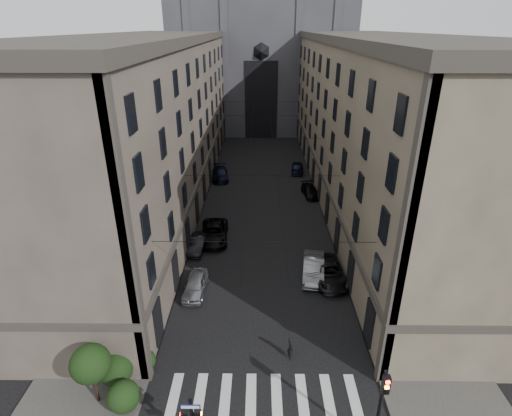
{
  "coord_description": "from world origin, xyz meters",
  "views": [
    {
      "loc": [
        -0.32,
        -11.65,
        19.76
      ],
      "look_at": [
        -0.52,
        12.6,
        8.62
      ],
      "focal_mm": 28.0,
      "sensor_mm": 36.0,
      "label": 1
    }
  ],
  "objects_px": {
    "car_right_midnear": "(328,272)",
    "car_left_midnear": "(198,244)",
    "car_left_midfar": "(214,233)",
    "car_right_far": "(297,168)",
    "pedestrian": "(291,348)",
    "car_left_near": "(195,285)",
    "car_left_far": "(220,174)",
    "car_right_near": "(313,268)",
    "gothic_tower": "(261,36)",
    "car_right_midfar": "(310,191)",
    "traffic_light_right": "(381,402)"
  },
  "relations": [
    {
      "from": "car_right_midnear",
      "to": "car_right_midfar",
      "type": "relative_size",
      "value": 1.25
    },
    {
      "from": "car_left_near",
      "to": "car_left_midnear",
      "type": "xyz_separation_m",
      "value": [
        -0.77,
        6.74,
        -0.05
      ]
    },
    {
      "from": "gothic_tower",
      "to": "pedestrian",
      "type": "xyz_separation_m",
      "value": [
        1.75,
        -66.96,
        -17.0
      ]
    },
    {
      "from": "car_left_midfar",
      "to": "car_left_far",
      "type": "bearing_deg",
      "value": 90.56
    },
    {
      "from": "car_left_midfar",
      "to": "car_right_midnear",
      "type": "relative_size",
      "value": 1.04
    },
    {
      "from": "car_left_near",
      "to": "car_right_far",
      "type": "bearing_deg",
      "value": 72.2
    },
    {
      "from": "pedestrian",
      "to": "traffic_light_right",
      "type": "bearing_deg",
      "value": -162.57
    },
    {
      "from": "car_left_near",
      "to": "pedestrian",
      "type": "xyz_separation_m",
      "value": [
        7.18,
        -6.91,
        0.08
      ]
    },
    {
      "from": "car_left_midfar",
      "to": "pedestrian",
      "type": "height_order",
      "value": "pedestrian"
    },
    {
      "from": "car_left_midnear",
      "to": "car_left_midfar",
      "type": "relative_size",
      "value": 0.71
    },
    {
      "from": "car_left_far",
      "to": "car_right_far",
      "type": "xyz_separation_m",
      "value": [
        11.05,
        2.68,
        -0.05
      ]
    },
    {
      "from": "traffic_light_right",
      "to": "car_right_near",
      "type": "xyz_separation_m",
      "value": [
        -1.24,
        15.37,
        -2.46
      ]
    },
    {
      "from": "car_left_near",
      "to": "car_right_midnear",
      "type": "height_order",
      "value": "car_right_midnear"
    },
    {
      "from": "car_left_midfar",
      "to": "car_right_near",
      "type": "bearing_deg",
      "value": -37.41
    },
    {
      "from": "car_right_near",
      "to": "pedestrian",
      "type": "xyz_separation_m",
      "value": [
        -2.62,
        -9.29,
        -0.02
      ]
    },
    {
      "from": "car_left_midnear",
      "to": "car_left_far",
      "type": "distance_m",
      "value": 19.54
    },
    {
      "from": "traffic_light_right",
      "to": "car_left_near",
      "type": "xyz_separation_m",
      "value": [
        -11.03,
        12.99,
        -2.57
      ]
    },
    {
      "from": "car_left_midfar",
      "to": "car_right_far",
      "type": "distance_m",
      "value": 22.56
    },
    {
      "from": "car_left_midfar",
      "to": "car_right_far",
      "type": "bearing_deg",
      "value": 60.86
    },
    {
      "from": "car_right_midnear",
      "to": "car_left_midnear",
      "type": "bearing_deg",
      "value": 153.18
    },
    {
      "from": "gothic_tower",
      "to": "pedestrian",
      "type": "bearing_deg",
      "value": -88.5
    },
    {
      "from": "gothic_tower",
      "to": "car_left_midnear",
      "type": "distance_m",
      "value": 56.33
    },
    {
      "from": "pedestrian",
      "to": "car_right_midnear",
      "type": "bearing_deg",
      "value": -38.49
    },
    {
      "from": "car_left_midnear",
      "to": "car_left_far",
      "type": "height_order",
      "value": "car_left_far"
    },
    {
      "from": "car_right_midnear",
      "to": "car_right_far",
      "type": "relative_size",
      "value": 1.31
    },
    {
      "from": "car_right_near",
      "to": "car_left_near",
      "type": "bearing_deg",
      "value": -159.18
    },
    {
      "from": "gothic_tower",
      "to": "traffic_light_right",
      "type": "relative_size",
      "value": 11.15
    },
    {
      "from": "car_left_far",
      "to": "car_right_near",
      "type": "bearing_deg",
      "value": -74.59
    },
    {
      "from": "car_left_far",
      "to": "car_right_far",
      "type": "bearing_deg",
      "value": 6.02
    },
    {
      "from": "car_right_midnear",
      "to": "car_right_midfar",
      "type": "xyz_separation_m",
      "value": [
        0.62,
        18.44,
        -0.13
      ]
    },
    {
      "from": "traffic_light_right",
      "to": "car_left_midfar",
      "type": "height_order",
      "value": "traffic_light_right"
    },
    {
      "from": "car_left_near",
      "to": "car_left_midfar",
      "type": "xyz_separation_m",
      "value": [
        0.61,
        8.77,
        0.08
      ]
    },
    {
      "from": "car_left_near",
      "to": "car_left_midfar",
      "type": "bearing_deg",
      "value": 88.49
    },
    {
      "from": "car_left_midfar",
      "to": "car_right_near",
      "type": "relative_size",
      "value": 1.15
    },
    {
      "from": "car_right_midnear",
      "to": "traffic_light_right",
      "type": "bearing_deg",
      "value": -94.26
    },
    {
      "from": "car_left_midfar",
      "to": "car_right_near",
      "type": "xyz_separation_m",
      "value": [
        9.18,
        -6.39,
        0.03
      ]
    },
    {
      "from": "traffic_light_right",
      "to": "car_left_far",
      "type": "xyz_separation_m",
      "value": [
        -11.38,
        39.26,
        -2.52
      ]
    },
    {
      "from": "car_left_far",
      "to": "pedestrian",
      "type": "distance_m",
      "value": 34.03
    },
    {
      "from": "gothic_tower",
      "to": "car_left_midnear",
      "type": "height_order",
      "value": "gothic_tower"
    },
    {
      "from": "gothic_tower",
      "to": "car_left_far",
      "type": "height_order",
      "value": "gothic_tower"
    },
    {
      "from": "car_left_near",
      "to": "car_left_midfar",
      "type": "relative_size",
      "value": 0.74
    },
    {
      "from": "car_right_near",
      "to": "car_right_midfar",
      "type": "relative_size",
      "value": 1.14
    },
    {
      "from": "traffic_light_right",
      "to": "car_left_midfar",
      "type": "relative_size",
      "value": 0.9
    },
    {
      "from": "car_right_midfar",
      "to": "gothic_tower",
      "type": "bearing_deg",
      "value": 90.88
    },
    {
      "from": "car_left_midnear",
      "to": "car_right_far",
      "type": "height_order",
      "value": "car_right_far"
    },
    {
      "from": "gothic_tower",
      "to": "car_right_far",
      "type": "distance_m",
      "value": 35.87
    },
    {
      "from": "car_left_midfar",
      "to": "traffic_light_right",
      "type": "bearing_deg",
      "value": -67.0
    },
    {
      "from": "pedestrian",
      "to": "car_right_near",
      "type": "bearing_deg",
      "value": -30.65
    },
    {
      "from": "traffic_light_right",
      "to": "car_right_midnear",
      "type": "xyz_separation_m",
      "value": [
        -0.02,
        14.86,
        -2.52
      ]
    },
    {
      "from": "traffic_light_right",
      "to": "car_right_near",
      "type": "relative_size",
      "value": 1.04
    }
  ]
}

